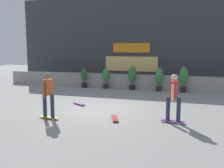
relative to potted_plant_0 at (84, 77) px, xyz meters
The scene contains 12 objects.
ground_plane 6.44m from the potted_plant_0, 60.05° to the right, with size 48.00×48.00×0.00m, color gray.
planter_wall 3.24m from the potted_plant_0, ahead, with size 18.00×0.40×0.90m, color gray.
building_backdrop 6.04m from the potted_plant_0, 54.30° to the left, with size 20.00×2.08×6.50m.
potted_plant_0 is the anchor object (origin of this frame).
potted_plant_1 1.51m from the potted_plant_0, ahead, with size 0.41×0.41×1.29m.
potted_plant_2 3.25m from the potted_plant_0, ahead, with size 0.50×0.50×1.48m.
potted_plant_3 4.90m from the potted_plant_0, ahead, with size 0.47×0.47×1.42m.
potted_plant_4 6.32m from the potted_plant_0, ahead, with size 0.51×0.51×1.50m.
skater_foreground 7.63m from the potted_plant_0, 76.11° to the right, with size 0.82×0.55×1.70m.
skater_by_wall_left 9.03m from the potted_plant_0, 46.66° to the right, with size 0.82×0.56×1.70m.
skateboard_near_camera 5.29m from the potted_plant_0, 69.08° to the right, with size 0.78×0.61×0.08m.
skateboard_aside 8.00m from the potted_plant_0, 58.52° to the right, with size 0.48×0.82×0.08m.
Camera 1 is at (3.55, -9.81, 2.56)m, focal length 40.89 mm.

